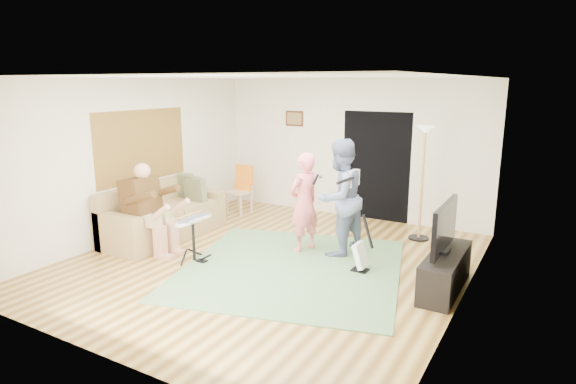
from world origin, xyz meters
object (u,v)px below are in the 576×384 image
(sofa, at_px, (161,219))
(singer, at_px, (304,202))
(drum_kit, at_px, (194,242))
(torchiere_lamp, at_px, (423,163))
(dining_chair, at_px, (240,196))
(television, at_px, (445,226))
(guitar_spare, at_px, (361,255))
(tv_cabinet, at_px, (445,271))
(guitarist, at_px, (340,198))

(sofa, relative_size, singer, 1.43)
(drum_kit, relative_size, torchiere_lamp, 0.36)
(dining_chair, bearing_deg, television, -18.92)
(drum_kit, relative_size, guitar_spare, 0.82)
(dining_chair, relative_size, tv_cabinet, 0.70)
(sofa, relative_size, torchiere_lamp, 1.16)
(singer, xyz_separation_m, television, (2.25, -0.42, 0.06))
(drum_kit, distance_m, dining_chair, 2.77)
(dining_chair, bearing_deg, tv_cabinet, -18.70)
(guitar_spare, bearing_deg, guitarist, 137.87)
(tv_cabinet, relative_size, television, 1.22)
(guitarist, bearing_deg, drum_kit, -35.11)
(singer, relative_size, tv_cabinet, 1.13)
(sofa, height_order, dining_chair, dining_chair)
(singer, relative_size, guitarist, 0.87)
(torchiere_lamp, height_order, tv_cabinet, torchiere_lamp)
(torchiere_lamp, relative_size, television, 1.68)
(singer, height_order, guitarist, guitarist)
(singer, bearing_deg, drum_kit, -26.44)
(tv_cabinet, bearing_deg, guitarist, 162.49)
(sofa, height_order, tv_cabinet, sofa)
(singer, xyz_separation_m, tv_cabinet, (2.30, -0.42, -0.54))
(dining_chair, height_order, tv_cabinet, dining_chair)
(tv_cabinet, bearing_deg, television, 180.00)
(television, bearing_deg, guitarist, 162.01)
(torchiere_lamp, height_order, television, torchiere_lamp)
(torchiere_lamp, bearing_deg, tv_cabinet, -66.13)
(drum_kit, xyz_separation_m, torchiere_lamp, (2.66, 2.73, 1.02))
(television, bearing_deg, tv_cabinet, 0.00)
(dining_chair, distance_m, television, 4.80)
(dining_chair, xyz_separation_m, tv_cabinet, (4.49, -1.76, -0.10))
(television, bearing_deg, singer, 169.36)
(torchiere_lamp, bearing_deg, television, -67.40)
(sofa, distance_m, tv_cabinet, 4.80)
(dining_chair, bearing_deg, torchiere_lamp, 4.98)
(singer, height_order, tv_cabinet, singer)
(drum_kit, distance_m, torchiere_lamp, 3.95)
(singer, relative_size, dining_chair, 1.61)
(guitar_spare, distance_m, tv_cabinet, 1.17)
(drum_kit, height_order, television, television)
(drum_kit, bearing_deg, singer, 46.11)
(drum_kit, bearing_deg, tv_cabinet, 13.32)
(tv_cabinet, distance_m, television, 0.60)
(drum_kit, height_order, guitar_spare, guitar_spare)
(drum_kit, height_order, tv_cabinet, drum_kit)
(guitar_spare, height_order, dining_chair, dining_chair)
(sofa, bearing_deg, television, 2.16)
(guitarist, bearing_deg, sofa, -59.89)
(drum_kit, bearing_deg, guitar_spare, 20.14)
(sofa, bearing_deg, singer, 13.50)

